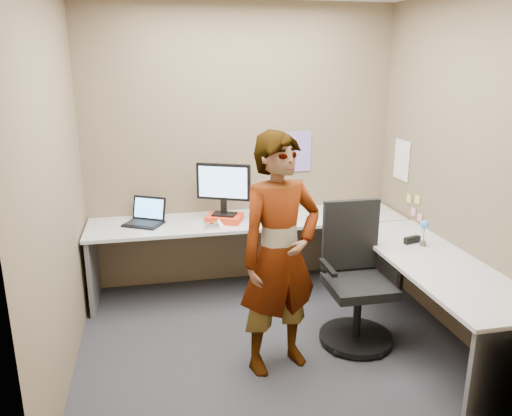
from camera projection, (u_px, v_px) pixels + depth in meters
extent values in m
plane|color=#27272C|center=(272.00, 342.00, 4.00)|extent=(3.00, 3.00, 0.00)
plane|color=brown|center=(242.00, 148.00, 4.84)|extent=(3.00, 0.00, 3.00)
plane|color=brown|center=(459.00, 169.00, 3.91)|extent=(0.00, 2.70, 2.70)
plane|color=brown|center=(55.00, 187.00, 3.32)|extent=(0.00, 2.70, 2.70)
cube|color=#AAAAAA|center=(248.00, 220.00, 4.71)|extent=(2.96, 0.65, 0.03)
cube|color=#AAAAAA|center=(436.00, 263.00, 3.72)|extent=(0.65, 1.91, 0.03)
cube|color=#59595B|center=(93.00, 268.00, 4.53)|extent=(0.04, 0.60, 0.70)
cube|color=#59595B|center=(387.00, 246.00, 5.10)|extent=(0.04, 0.60, 0.70)
cube|color=red|center=(224.00, 218.00, 4.62)|extent=(0.38, 0.34, 0.06)
cube|color=black|center=(224.00, 214.00, 4.61)|extent=(0.25, 0.22, 0.02)
cube|color=black|center=(224.00, 206.00, 4.61)|extent=(0.07, 0.06, 0.13)
cube|color=black|center=(223.00, 182.00, 4.55)|extent=(0.48, 0.24, 0.34)
cube|color=#7FA7DB|center=(223.00, 182.00, 4.53)|extent=(0.41, 0.19, 0.28)
cube|color=black|center=(144.00, 224.00, 4.53)|extent=(0.40, 0.37, 0.02)
cube|color=black|center=(149.00, 208.00, 4.61)|extent=(0.32, 0.22, 0.21)
cube|color=#50A3FF|center=(149.00, 208.00, 4.61)|extent=(0.28, 0.18, 0.17)
cube|color=#B7B7BC|center=(212.00, 226.00, 4.44)|extent=(0.12, 0.08, 0.04)
sphere|color=#B0270B|center=(212.00, 223.00, 4.42)|extent=(0.04, 0.04, 0.04)
cone|color=white|center=(219.00, 222.00, 4.52)|extent=(0.10, 0.10, 0.06)
cube|color=black|center=(412.00, 240.00, 4.07)|extent=(0.16, 0.08, 0.05)
cylinder|color=brown|center=(423.00, 243.00, 4.01)|extent=(0.05, 0.05, 0.04)
cylinder|color=#338C3F|center=(424.00, 233.00, 3.99)|extent=(0.01, 0.01, 0.14)
sphere|color=#408FE4|center=(425.00, 225.00, 3.97)|extent=(0.07, 0.07, 0.07)
cube|color=#846BB7|center=(296.00, 152.00, 4.95)|extent=(0.30, 0.01, 0.40)
cube|color=white|center=(402.00, 160.00, 4.78)|extent=(0.01, 0.28, 0.38)
cube|color=#F2E059|center=(417.00, 200.00, 4.54)|extent=(0.01, 0.07, 0.07)
cube|color=pink|center=(413.00, 212.00, 4.62)|extent=(0.01, 0.07, 0.07)
cube|color=pink|center=(420.00, 218.00, 4.51)|extent=(0.01, 0.07, 0.07)
cube|color=#F2E059|center=(409.00, 199.00, 4.69)|extent=(0.01, 0.07, 0.07)
cylinder|color=black|center=(356.00, 337.00, 3.98)|extent=(0.58, 0.58, 0.04)
cylinder|color=black|center=(357.00, 311.00, 3.92)|extent=(0.06, 0.06, 0.42)
cube|color=black|center=(359.00, 286.00, 3.86)|extent=(0.48, 0.48, 0.07)
cube|color=black|center=(350.00, 235.00, 3.98)|extent=(0.46, 0.06, 0.57)
cube|color=black|center=(328.00, 267.00, 3.76)|extent=(0.05, 0.31, 0.03)
cube|color=black|center=(392.00, 262.00, 3.85)|extent=(0.05, 0.31, 0.03)
imported|color=#999399|center=(280.00, 255.00, 3.47)|extent=(0.73, 0.59, 1.73)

